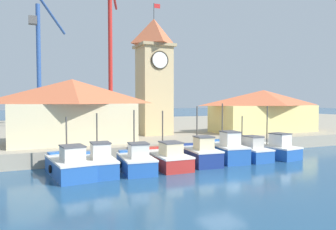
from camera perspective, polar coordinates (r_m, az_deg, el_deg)
The scene contains 15 objects.
ground_plane at distance 20.11m, azimuth 9.21°, elevation -11.34°, with size 300.00×300.00×0.00m, color navy.
quay_wharf at distance 45.94m, azimuth -10.19°, elevation -2.69°, with size 120.00×40.00×1.16m, color #9E937F.
fishing_boat_far_left at distance 21.92m, azimuth -16.79°, elevation -8.33°, with size 2.72×5.26×3.75m.
fishing_boat_left_outer at distance 21.96m, azimuth -11.97°, elevation -8.20°, with size 2.05×4.23×3.97m.
fishing_boat_left_inner at distance 22.47m, azimuth -5.59°, elevation -8.02°, with size 2.38×4.41×4.15m.
fishing_boat_mid_left at distance 23.76m, azimuth -0.30°, elevation -7.49°, with size 2.27×5.04×4.05m.
fishing_boat_center at distance 24.96m, azimuth 5.57°, elevation -6.77°, with size 2.39×4.36×4.35m.
fishing_boat_mid_right at distance 26.61m, azimuth 10.01°, elevation -6.05°, with size 2.52×4.87×4.56m.
fishing_boat_right_inner at distance 27.88m, azimuth 13.54°, elevation -6.04°, with size 1.99×5.08×3.50m.
fishing_boat_right_outer at distance 29.17m, azimuth 17.78°, elevation -5.64°, with size 2.64×4.89×4.30m.
clock_tower at distance 34.88m, azimuth -2.44°, elevation 7.24°, with size 3.65×3.65×13.80m.
warehouse_left at distance 29.25m, azimuth -16.30°, elevation 0.81°, with size 10.49×5.86×5.45m.
warehouse_right at distance 39.43m, azimuth 16.27°, elevation 0.79°, with size 12.28×5.46×4.80m.
port_crane_near at distance 45.12m, azimuth -9.96°, elevation 8.57°, with size 3.97×9.21×20.85m.
port_crane_far at distance 46.52m, azimuth -21.39°, elevation 5.85°, with size 5.36×8.53×17.42m.
Camera 1 is at (-10.61, -16.38, 4.87)m, focal length 35.00 mm.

